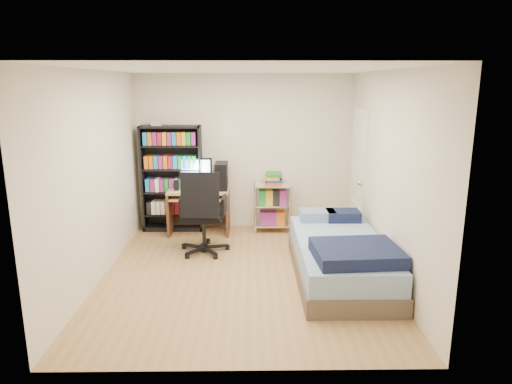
{
  "coord_description": "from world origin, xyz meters",
  "views": [
    {
      "loc": [
        0.09,
        -5.37,
        2.34
      ],
      "look_at": [
        0.16,
        0.4,
        0.97
      ],
      "focal_mm": 32.0,
      "sensor_mm": 36.0,
      "label": 1
    }
  ],
  "objects_px": {
    "media_shelf": "(172,177)",
    "bed": "(341,257)",
    "computer_desk": "(205,193)",
    "office_chair": "(203,227)"
  },
  "relations": [
    {
      "from": "computer_desk",
      "to": "office_chair",
      "type": "relative_size",
      "value": 1.0
    },
    {
      "from": "media_shelf",
      "to": "bed",
      "type": "bearing_deg",
      "value": -39.72
    },
    {
      "from": "office_chair",
      "to": "bed",
      "type": "xyz_separation_m",
      "value": [
        1.77,
        -0.87,
        -0.11
      ]
    },
    {
      "from": "media_shelf",
      "to": "computer_desk",
      "type": "height_order",
      "value": "media_shelf"
    },
    {
      "from": "bed",
      "to": "computer_desk",
      "type": "bearing_deg",
      "value": 135.21
    },
    {
      "from": "computer_desk",
      "to": "office_chair",
      "type": "height_order",
      "value": "computer_desk"
    },
    {
      "from": "office_chair",
      "to": "bed",
      "type": "bearing_deg",
      "value": -22.37
    },
    {
      "from": "media_shelf",
      "to": "office_chair",
      "type": "xyz_separation_m",
      "value": [
        0.6,
        -1.1,
        -0.49
      ]
    },
    {
      "from": "media_shelf",
      "to": "bed",
      "type": "relative_size",
      "value": 0.82
    },
    {
      "from": "computer_desk",
      "to": "office_chair",
      "type": "distance_m",
      "value": 0.99
    }
  ]
}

